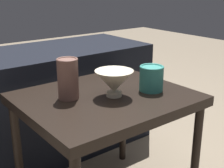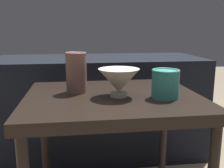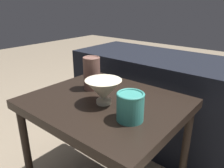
{
  "view_description": "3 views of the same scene",
  "coord_description": "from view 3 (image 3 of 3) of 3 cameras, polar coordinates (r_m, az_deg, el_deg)",
  "views": [
    {
      "loc": [
        -0.7,
        -0.95,
        0.96
      ],
      "look_at": [
        0.01,
        -0.03,
        0.58
      ],
      "focal_mm": 50.0,
      "sensor_mm": 36.0,
      "label": 1
    },
    {
      "loc": [
        -0.14,
        -0.97,
        0.78
      ],
      "look_at": [
        -0.0,
        -0.01,
        0.57
      ],
      "focal_mm": 42.0,
      "sensor_mm": 36.0,
      "label": 2
    },
    {
      "loc": [
        0.58,
        -0.65,
        0.93
      ],
      "look_at": [
        0.05,
        -0.01,
        0.61
      ],
      "focal_mm": 35.0,
      "sensor_mm": 36.0,
      "label": 3
    }
  ],
  "objects": [
    {
      "name": "table",
      "position": [
        0.99,
        -1.77,
        -7.17
      ],
      "size": [
        0.66,
        0.56,
        0.52
      ],
      "color": "black",
      "rests_on": "ground_plane"
    },
    {
      "name": "vase_textured_left",
      "position": [
        1.06,
        -5.31,
        2.94
      ],
      "size": [
        0.08,
        0.08,
        0.16
      ],
      "color": "brown",
      "rests_on": "table"
    },
    {
      "name": "couch_backdrop",
      "position": [
        1.52,
        13.42,
        -4.27
      ],
      "size": [
        1.23,
        0.5,
        0.6
      ],
      "color": "black",
      "rests_on": "ground_plane"
    },
    {
      "name": "bowl",
      "position": [
        0.91,
        -2.22,
        -1.66
      ],
      "size": [
        0.15,
        0.15,
        0.11
      ],
      "color": "beige",
      "rests_on": "table"
    },
    {
      "name": "vase_colorful_right",
      "position": [
        0.79,
        4.79,
        -5.76
      ],
      "size": [
        0.1,
        0.1,
        0.11
      ],
      "color": "teal",
      "rests_on": "table"
    }
  ]
}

